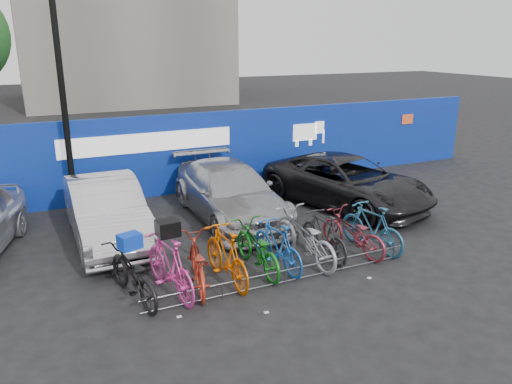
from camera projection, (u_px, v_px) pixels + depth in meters
ground at (271, 271)px, 10.09m from camera, size 100.00×100.00×0.00m
hoarding at (182, 154)px, 14.93m from camera, size 22.00×0.18×2.40m
lamppost at (62, 90)px, 12.51m from camera, size 0.25×0.50×6.11m
bike_rack at (286, 276)px, 9.52m from camera, size 5.60×0.03×0.30m
car_1 at (106, 211)px, 11.45m from camera, size 1.54×4.36×1.43m
car_2 at (230, 192)px, 12.89m from camera, size 2.05×4.89×1.41m
car_3 at (347, 182)px, 13.86m from camera, size 3.58×5.43×1.39m
bike_0 at (132, 274)px, 8.83m from camera, size 1.03×2.01×1.01m
bike_1 at (170, 265)px, 9.02m from camera, size 0.84×1.98×1.15m
bike_2 at (197, 263)px, 9.30m from camera, size 1.03×1.97×0.99m
bike_3 at (226, 255)px, 9.47m from camera, size 0.63×1.88×1.11m
bike_4 at (257, 248)px, 9.95m from camera, size 0.69×1.90×0.99m
bike_5 at (277, 246)px, 10.04m from camera, size 0.69×1.75×1.02m
bike_6 at (304, 238)px, 10.35m from camera, size 0.93×2.14×1.09m
bike_7 at (324, 235)px, 10.58m from camera, size 0.52×1.70×1.01m
bike_8 at (352, 233)px, 10.80m from camera, size 1.00×1.90×0.95m
bike_9 at (372, 227)px, 10.94m from camera, size 0.83×1.85×1.07m
cargo_crate at (130, 241)px, 8.64m from camera, size 0.44×0.38×0.27m
cargo_topcase at (168, 228)px, 8.81m from camera, size 0.40×0.37×0.28m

